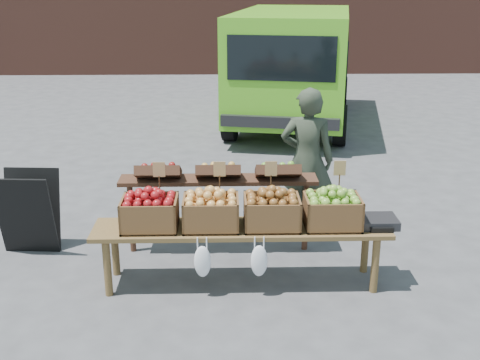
{
  "coord_description": "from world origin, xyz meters",
  "views": [
    {
      "loc": [
        0.48,
        -4.63,
        2.74
      ],
      "look_at": [
        0.62,
        0.9,
        0.85
      ],
      "focal_mm": 45.0,
      "sensor_mm": 36.0,
      "label": 1
    }
  ],
  "objects_px": {
    "chalkboard_sign": "(29,212)",
    "crate_russet_pears": "(211,213)",
    "crate_red_apples": "(272,212)",
    "crate_green_apples": "(332,212)",
    "display_bench": "(241,255)",
    "back_table": "(219,204)",
    "vendor": "(307,160)",
    "delivery_van": "(293,68)",
    "weighing_scale": "(378,221)",
    "crate_golden_apples": "(150,213)"
  },
  "relations": [
    {
      "from": "display_bench",
      "to": "crate_golden_apples",
      "type": "relative_size",
      "value": 5.4
    },
    {
      "from": "crate_golden_apples",
      "to": "crate_red_apples",
      "type": "bearing_deg",
      "value": 0.0
    },
    {
      "from": "delivery_van",
      "to": "display_bench",
      "type": "xyz_separation_m",
      "value": [
        -1.15,
        -6.44,
        -0.78
      ]
    },
    {
      "from": "crate_green_apples",
      "to": "delivery_van",
      "type": "bearing_deg",
      "value": 87.07
    },
    {
      "from": "vendor",
      "to": "weighing_scale",
      "type": "bearing_deg",
      "value": 121.8
    },
    {
      "from": "chalkboard_sign",
      "to": "crate_russet_pears",
      "type": "xyz_separation_m",
      "value": [
        1.89,
        -0.75,
        0.27
      ]
    },
    {
      "from": "delivery_van",
      "to": "crate_green_apples",
      "type": "xyz_separation_m",
      "value": [
        -0.33,
        -6.44,
        -0.36
      ]
    },
    {
      "from": "back_table",
      "to": "display_bench",
      "type": "xyz_separation_m",
      "value": [
        0.21,
        -0.72,
        -0.24
      ]
    },
    {
      "from": "weighing_scale",
      "to": "display_bench",
      "type": "bearing_deg",
      "value": 180.0
    },
    {
      "from": "crate_red_apples",
      "to": "weighing_scale",
      "type": "xyz_separation_m",
      "value": [
        0.98,
        0.0,
        -0.1
      ]
    },
    {
      "from": "vendor",
      "to": "crate_russet_pears",
      "type": "height_order",
      "value": "vendor"
    },
    {
      "from": "chalkboard_sign",
      "to": "crate_green_apples",
      "type": "xyz_separation_m",
      "value": [
        2.99,
        -0.75,
        0.27
      ]
    },
    {
      "from": "chalkboard_sign",
      "to": "display_bench",
      "type": "xyz_separation_m",
      "value": [
        2.17,
        -0.75,
        -0.15
      ]
    },
    {
      "from": "chalkboard_sign",
      "to": "display_bench",
      "type": "relative_size",
      "value": 0.32
    },
    {
      "from": "vendor",
      "to": "back_table",
      "type": "distance_m",
      "value": 1.16
    },
    {
      "from": "chalkboard_sign",
      "to": "weighing_scale",
      "type": "relative_size",
      "value": 2.56
    },
    {
      "from": "chalkboard_sign",
      "to": "crate_russet_pears",
      "type": "bearing_deg",
      "value": -17.92
    },
    {
      "from": "crate_russet_pears",
      "to": "weighing_scale",
      "type": "relative_size",
      "value": 1.47
    },
    {
      "from": "chalkboard_sign",
      "to": "crate_green_apples",
      "type": "height_order",
      "value": "chalkboard_sign"
    },
    {
      "from": "display_bench",
      "to": "crate_red_apples",
      "type": "distance_m",
      "value": 0.51
    },
    {
      "from": "crate_russet_pears",
      "to": "weighing_scale",
      "type": "height_order",
      "value": "crate_russet_pears"
    },
    {
      "from": "chalkboard_sign",
      "to": "delivery_van",
      "type": "bearing_deg",
      "value": 63.46
    },
    {
      "from": "crate_russet_pears",
      "to": "delivery_van",
      "type": "bearing_deg",
      "value": 77.49
    },
    {
      "from": "back_table",
      "to": "crate_russet_pears",
      "type": "height_order",
      "value": "back_table"
    },
    {
      "from": "display_bench",
      "to": "weighing_scale",
      "type": "relative_size",
      "value": 7.94
    },
    {
      "from": "crate_russet_pears",
      "to": "crate_green_apples",
      "type": "xyz_separation_m",
      "value": [
        1.1,
        0.0,
        0.0
      ]
    },
    {
      "from": "vendor",
      "to": "back_table",
      "type": "bearing_deg",
      "value": 41.09
    },
    {
      "from": "crate_russet_pears",
      "to": "crate_red_apples",
      "type": "bearing_deg",
      "value": 0.0
    },
    {
      "from": "back_table",
      "to": "display_bench",
      "type": "bearing_deg",
      "value": -73.47
    },
    {
      "from": "vendor",
      "to": "weighing_scale",
      "type": "relative_size",
      "value": 4.76
    },
    {
      "from": "crate_green_apples",
      "to": "display_bench",
      "type": "bearing_deg",
      "value": 180.0
    },
    {
      "from": "chalkboard_sign",
      "to": "crate_red_apples",
      "type": "distance_m",
      "value": 2.57
    },
    {
      "from": "vendor",
      "to": "crate_green_apples",
      "type": "xyz_separation_m",
      "value": [
        0.07,
        -1.29,
        -0.1
      ]
    },
    {
      "from": "crate_golden_apples",
      "to": "back_table",
      "type": "bearing_deg",
      "value": 49.67
    },
    {
      "from": "back_table",
      "to": "crate_russet_pears",
      "type": "distance_m",
      "value": 0.75
    },
    {
      "from": "crate_red_apples",
      "to": "weighing_scale",
      "type": "distance_m",
      "value": 0.98
    },
    {
      "from": "delivery_van",
      "to": "crate_russet_pears",
      "type": "distance_m",
      "value": 6.61
    },
    {
      "from": "display_bench",
      "to": "weighing_scale",
      "type": "bearing_deg",
      "value": 0.0
    },
    {
      "from": "delivery_van",
      "to": "chalkboard_sign",
      "type": "xyz_separation_m",
      "value": [
        -3.32,
        -5.69,
        -0.63
      ]
    },
    {
      "from": "delivery_van",
      "to": "crate_russet_pears",
      "type": "bearing_deg",
      "value": -91.43
    },
    {
      "from": "delivery_van",
      "to": "vendor",
      "type": "height_order",
      "value": "delivery_van"
    },
    {
      "from": "vendor",
      "to": "crate_russet_pears",
      "type": "bearing_deg",
      "value": 62.1
    },
    {
      "from": "vendor",
      "to": "crate_golden_apples",
      "type": "height_order",
      "value": "vendor"
    },
    {
      "from": "crate_russet_pears",
      "to": "weighing_scale",
      "type": "bearing_deg",
      "value": 0.0
    },
    {
      "from": "vendor",
      "to": "display_bench",
      "type": "bearing_deg",
      "value": 70.35
    },
    {
      "from": "back_table",
      "to": "crate_red_apples",
      "type": "relative_size",
      "value": 4.2
    },
    {
      "from": "delivery_van",
      "to": "back_table",
      "type": "xyz_separation_m",
      "value": [
        -1.37,
        -5.72,
        -0.55
      ]
    },
    {
      "from": "crate_red_apples",
      "to": "back_table",
      "type": "bearing_deg",
      "value": 124.17
    },
    {
      "from": "back_table",
      "to": "crate_green_apples",
      "type": "bearing_deg",
      "value": -34.73
    },
    {
      "from": "chalkboard_sign",
      "to": "weighing_scale",
      "type": "height_order",
      "value": "chalkboard_sign"
    }
  ]
}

